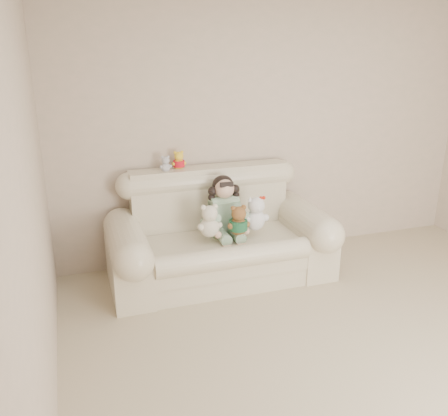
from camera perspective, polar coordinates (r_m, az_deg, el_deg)
floor at (r=3.61m, az=22.11°, el=-19.84°), size 5.00×5.00×0.00m
wall_back at (r=5.05m, az=5.75°, el=8.92°), size 4.50×0.00×4.50m
wall_left at (r=2.24m, az=-22.62°, el=-5.90°), size 0.00×5.00×5.00m
sofa at (r=4.56m, az=-0.39°, el=-2.39°), size 2.10×0.95×1.03m
seated_child at (r=4.58m, az=0.02°, el=0.34°), size 0.38×0.46×0.59m
brown_teddy at (r=4.39m, az=1.71°, el=-1.13°), size 0.26×0.24×0.34m
white_cat at (r=4.51m, az=3.77°, el=-0.22°), size 0.31×0.27×0.39m
cream_teddy at (r=4.35m, az=-1.74°, el=-1.15°), size 0.26×0.22×0.36m
yellow_mini_bear at (r=4.67m, az=-5.37°, el=5.81°), size 0.17×0.14×0.22m
grey_mini_plush at (r=4.60m, az=-6.92°, el=5.35°), size 0.15×0.13×0.19m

